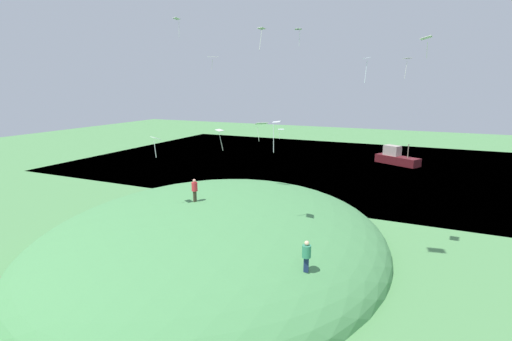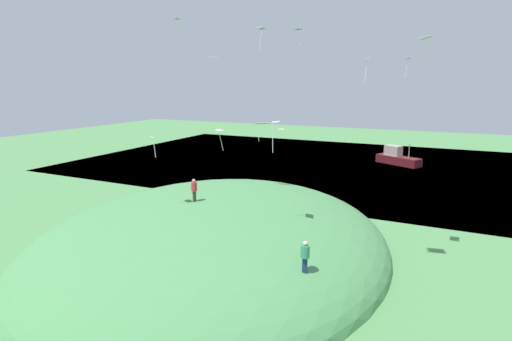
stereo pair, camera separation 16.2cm
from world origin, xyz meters
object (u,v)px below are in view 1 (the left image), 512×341
person_on_hilltop (307,253)px  kite_0 (177,20)px  boat_on_lake (396,158)px  kite_12 (156,139)px  kite_10 (261,124)px  kite_9 (426,39)px  kite_2 (276,125)px  kite_5 (281,130)px  kite_7 (407,59)px  kite_1 (261,30)px  kite_8 (220,132)px  kite_6 (298,31)px  person_watching_kites (195,188)px  kite_4 (213,57)px  kite_11 (367,61)px

person_on_hilltop → kite_0: bearing=132.6°
boat_on_lake → kite_12: kite_12 is taller
kite_0 → kite_10: size_ratio=1.17×
kite_9 → person_on_hilltop: bearing=-27.1°
kite_2 → kite_5: size_ratio=1.84×
kite_5 → kite_7: (-2.77, 11.95, 7.13)m
kite_0 → kite_5: bearing=120.8°
person_on_hilltop → kite_1: kite_1 is taller
kite_2 → kite_9: bearing=124.0°
boat_on_lake → kite_7: 25.67m
kite_5 → kite_10: 8.69m
kite_8 → kite_9: bearing=75.6°
boat_on_lake → kite_6: bearing=99.2°
kite_7 → kite_12: kite_7 is taller
person_on_hilltop → kite_2: (-3.62, -3.24, 6.19)m
boat_on_lake → person_on_hilltop: 45.06m
kite_0 → kite_2: (11.52, 15.23, -8.59)m
kite_1 → kite_2: (11.43, 6.09, -7.12)m
kite_0 → kite_1: size_ratio=0.99×
person_watching_kites → kite_1: bearing=14.3°
kite_4 → kite_11: size_ratio=0.69×
kite_1 → kite_12: (13.03, -1.78, -8.25)m
person_on_hilltop → kite_6: size_ratio=1.06×
person_watching_kites → kite_5: bearing=15.1°
person_watching_kites → kite_0: size_ratio=0.86×
kite_10 → kite_11: (-1.69, 8.19, 5.09)m
kite_5 → kite_8: size_ratio=0.52×
kite_2 → kite_7: (-19.66, 5.74, 4.79)m
kite_2 → kite_10: bearing=-150.7°
boat_on_lake → kite_6: kite_6 is taller
kite_0 → kite_2: 20.94m
kite_1 → kite_11: kite_1 is taller
kite_6 → kite_10: 12.80m
person_on_hilltop → kite_9: 15.08m
person_watching_kites → kite_11: (-9.69, 9.79, 8.94)m
kite_4 → kite_12: (16.05, 5.07, -6.34)m
kite_1 → kite_7: kite_1 is taller
kite_6 → kite_2: bearing=15.0°
person_watching_kites → kite_5: 16.61m
kite_2 → kite_9: kite_9 is taller
kite_2 → kite_5: bearing=-159.8°
kite_8 → kite_10: (1.23, 4.82, 1.05)m
boat_on_lake → kite_10: (32.92, -8.47, 7.88)m
kite_5 → kite_4: bearing=-70.0°
person_watching_kites → kite_7: 24.61m
boat_on_lake → kite_4: (26.92, -16.66, 13.98)m
person_watching_kites → kite_8: size_ratio=0.80×
kite_6 → kite_8: kite_6 is taller
person_on_hilltop → kite_11: (-13.76, 0.21, 10.39)m
kite_6 → kite_8: bearing=-30.3°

